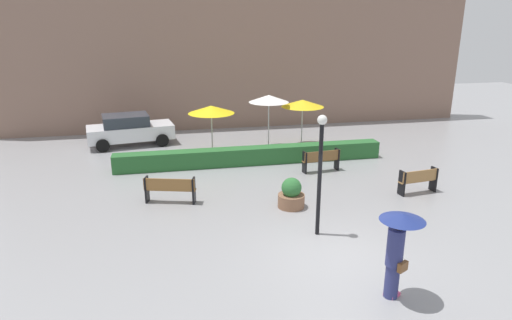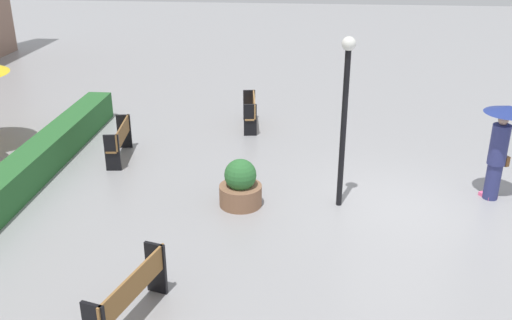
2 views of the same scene
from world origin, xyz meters
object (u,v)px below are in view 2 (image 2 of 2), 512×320
Objects in this scene: pedestrian_with_umbrella at (502,139)px; planter_pot at (240,186)px; bench_far_left at (130,293)px; bench_back_row at (120,138)px; bench_far_right at (251,109)px; lamp_post at (345,105)px.

pedestrian_with_umbrella is 5.61m from planter_pot.
bench_far_left is at bearing 163.47° from planter_pot.
pedestrian_with_umbrella reaches higher than bench_far_left.
bench_far_left reaches higher than bench_back_row.
bench_far_right is 7.07m from pedestrian_with_umbrella.
lamp_post reaches higher than bench_far_left.
planter_pot reaches higher than bench_far_right.
planter_pot is 2.77m from lamp_post.
bench_far_left is at bearing -161.20° from bench_back_row.
pedestrian_with_umbrella is 0.59× the size of lamp_post.
bench_back_row is 1.57× the size of planter_pot.
bench_far_right is 5.53m from lamp_post.
bench_back_row is (6.28, 2.14, -0.01)m from bench_far_left.
lamp_post is at bearing -110.76° from bench_back_row.
lamp_post is at bearing 100.70° from pedestrian_with_umbrella.
planter_pot is at bearing 95.49° from lamp_post.
pedestrian_with_umbrella is at bearing -79.30° from lamp_post.
bench_far_left is 1.72× the size of planter_pot.
bench_far_right is 4.05m from bench_back_row.
bench_back_row is at bearing 55.83° from planter_pot.
planter_pot is at bearing -176.89° from bench_far_right.
bench_far_right is 0.43× the size of lamp_post.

